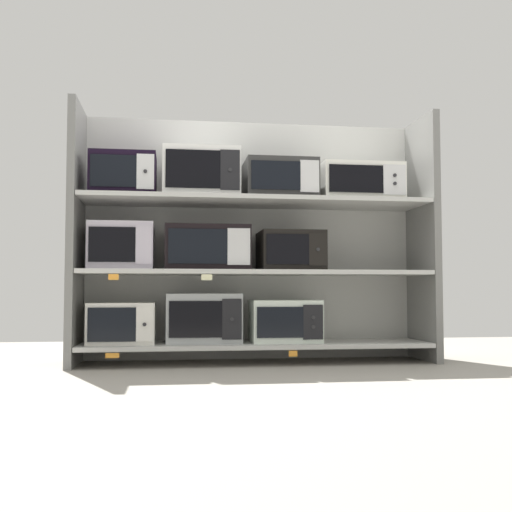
% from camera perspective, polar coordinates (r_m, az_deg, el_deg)
% --- Properties ---
extents(ground, '(6.36, 6.00, 0.02)m').
position_cam_1_polar(ground, '(3.31, 2.38, -11.94)').
color(ground, gray).
extents(back_panel, '(2.56, 0.04, 1.74)m').
position_cam_1_polar(back_panel, '(4.55, -0.47, 1.52)').
color(back_panel, '#B2B2AD').
rests_on(back_panel, ground).
extents(upright_left, '(0.05, 0.52, 1.74)m').
position_cam_1_polar(upright_left, '(4.28, -16.29, 1.95)').
color(upright_left, slate).
rests_on(upright_left, ground).
extents(upright_right, '(0.05, 0.52, 1.74)m').
position_cam_1_polar(upright_right, '(4.60, 15.16, 1.59)').
color(upright_right, slate).
rests_on(upright_right, ground).
extents(shelf_0, '(2.36, 0.52, 0.03)m').
position_cam_1_polar(shelf_0, '(4.27, 0.00, -8.17)').
color(shelf_0, beige).
rests_on(shelf_0, ground).
extents(microwave_0, '(0.44, 0.35, 0.27)m').
position_cam_1_polar(microwave_0, '(4.23, -12.27, -6.08)').
color(microwave_0, silver).
rests_on(microwave_0, shelf_0).
extents(microwave_1, '(0.50, 0.34, 0.33)m').
position_cam_1_polar(microwave_1, '(4.22, -4.86, -5.74)').
color(microwave_1, '#9FA4A5').
rests_on(microwave_1, shelf_0).
extents(microwave_2, '(0.47, 0.36, 0.29)m').
position_cam_1_polar(microwave_2, '(4.29, 2.67, -6.01)').
color(microwave_2, silver).
rests_on(microwave_2, shelf_0).
extents(price_tag_0, '(0.09, 0.00, 0.03)m').
position_cam_1_polar(price_tag_0, '(3.99, -13.12, -8.94)').
color(price_tag_0, orange).
extents(price_tag_1, '(0.06, 0.00, 0.04)m').
position_cam_1_polar(price_tag_1, '(4.05, 3.44, -8.98)').
color(price_tag_1, orange).
extents(shelf_1, '(2.36, 0.52, 0.03)m').
position_cam_1_polar(shelf_1, '(4.26, 0.00, -1.54)').
color(shelf_1, beige).
extents(microwave_3, '(0.42, 0.37, 0.31)m').
position_cam_1_polar(microwave_3, '(4.24, -12.28, 0.86)').
color(microwave_3, '#BBB3C3').
rests_on(microwave_3, shelf_1).
extents(microwave_4, '(0.57, 0.33, 0.30)m').
position_cam_1_polar(microwave_4, '(4.23, -4.52, 0.75)').
color(microwave_4, black).
rests_on(microwave_4, shelf_1).
extents(microwave_5, '(0.43, 0.42, 0.27)m').
position_cam_1_polar(microwave_5, '(4.30, 3.19, 0.45)').
color(microwave_5, black).
rests_on(microwave_5, shelf_1).
extents(price_tag_2, '(0.06, 0.00, 0.04)m').
position_cam_1_polar(price_tag_2, '(3.97, -13.01, -1.90)').
color(price_tag_2, orange).
extents(price_tag_3, '(0.07, 0.00, 0.04)m').
position_cam_1_polar(price_tag_3, '(3.96, -4.57, -1.97)').
color(price_tag_3, beige).
extents(shelf_2, '(2.36, 0.52, 0.03)m').
position_cam_1_polar(shelf_2, '(4.30, 0.00, 5.03)').
color(shelf_2, beige).
extents(microwave_6, '(0.44, 0.34, 0.29)m').
position_cam_1_polar(microwave_6, '(4.30, -12.13, 7.27)').
color(microwave_6, black).
rests_on(microwave_6, shelf_2).
extents(microwave_7, '(0.52, 0.37, 0.34)m').
position_cam_1_polar(microwave_7, '(4.29, -5.11, 7.54)').
color(microwave_7, white).
rests_on(microwave_7, shelf_2).
extents(microwave_8, '(0.49, 0.41, 0.27)m').
position_cam_1_polar(microwave_8, '(4.35, 2.19, 6.95)').
color(microwave_8, '#2E2E2D').
rests_on(microwave_8, shelf_2).
extents(microwave_9, '(0.58, 0.37, 0.26)m').
position_cam_1_polar(microwave_9, '(4.48, 9.51, 6.63)').
color(microwave_9, silver).
rests_on(microwave_9, shelf_2).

